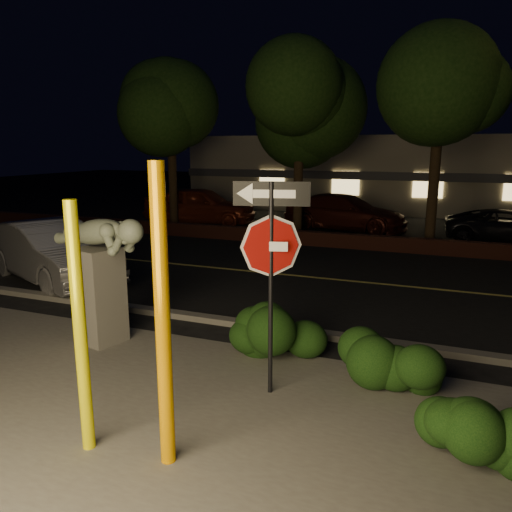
% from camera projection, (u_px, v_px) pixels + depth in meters
% --- Properties ---
extents(ground, '(90.00, 90.00, 0.00)m').
position_uv_depth(ground, '(343.00, 256.00, 16.06)').
color(ground, black).
rests_on(ground, ground).
extents(patio, '(14.00, 6.00, 0.02)m').
position_uv_depth(patio, '(155.00, 437.00, 6.07)').
color(patio, '#4C4944').
rests_on(patio, ground).
extents(road, '(80.00, 8.00, 0.01)m').
position_uv_depth(road, '(320.00, 278.00, 13.34)').
color(road, black).
rests_on(road, ground).
extents(lane_marking, '(80.00, 0.12, 0.00)m').
position_uv_depth(lane_marking, '(320.00, 278.00, 13.34)').
color(lane_marking, '#B5A648').
rests_on(lane_marking, road).
extents(curb, '(80.00, 0.25, 0.12)m').
position_uv_depth(curb, '(266.00, 327.00, 9.60)').
color(curb, '#4C4944').
rests_on(curb, ground).
extents(brick_wall, '(40.00, 0.35, 0.50)m').
position_uv_depth(brick_wall, '(351.00, 241.00, 17.19)').
color(brick_wall, '#3F1B14').
rests_on(brick_wall, ground).
extents(parking_lot, '(40.00, 12.00, 0.01)m').
position_uv_depth(parking_lot, '(375.00, 224.00, 22.42)').
color(parking_lot, black).
rests_on(parking_lot, ground).
extents(building, '(22.00, 10.20, 4.00)m').
position_uv_depth(building, '(397.00, 171.00, 29.25)').
color(building, gray).
rests_on(building, ground).
extents(tree_far_a, '(4.60, 4.60, 7.43)m').
position_uv_depth(tree_far_a, '(170.00, 99.00, 20.49)').
color(tree_far_a, black).
rests_on(tree_far_a, ground).
extents(tree_far_b, '(5.20, 5.20, 8.41)m').
position_uv_depth(tree_far_b, '(300.00, 75.00, 18.55)').
color(tree_far_b, black).
rests_on(tree_far_b, ground).
extents(tree_far_c, '(4.80, 4.80, 7.84)m').
position_uv_depth(tree_far_c, '(442.00, 78.00, 16.49)').
color(tree_far_c, black).
rests_on(tree_far_c, ground).
extents(yellow_pole_left, '(0.15, 0.15, 2.93)m').
position_uv_depth(yellow_pole_left, '(80.00, 331.00, 5.54)').
color(yellow_pole_left, '#E0D807').
rests_on(yellow_pole_left, ground).
extents(yellow_pole_right, '(0.17, 0.17, 3.34)m').
position_uv_depth(yellow_pole_right, '(163.00, 321.00, 5.25)').
color(yellow_pole_right, '#E19200').
rests_on(yellow_pole_right, ground).
extents(signpost, '(1.00, 0.29, 3.02)m').
position_uv_depth(signpost, '(271.00, 247.00, 6.70)').
color(signpost, black).
rests_on(signpost, ground).
extents(sculpture, '(2.17, 1.10, 2.33)m').
position_uv_depth(sculpture, '(99.00, 265.00, 8.69)').
color(sculpture, '#4C4944').
rests_on(sculpture, ground).
extents(hedge_center, '(1.88, 1.12, 0.92)m').
position_uv_depth(hedge_center, '(284.00, 332.00, 8.24)').
color(hedge_center, black).
rests_on(hedge_center, ground).
extents(hedge_right, '(1.60, 0.99, 0.99)m').
position_uv_depth(hedge_right, '(393.00, 355.00, 7.24)').
color(hedge_right, black).
rests_on(hedge_right, ground).
extents(hedge_far_right, '(1.44, 1.04, 0.91)m').
position_uv_depth(hedge_far_right, '(482.00, 427.00, 5.46)').
color(hedge_far_right, black).
rests_on(hedge_far_right, ground).
extents(silver_sedan, '(5.04, 3.37, 1.57)m').
position_uv_depth(silver_sedan, '(52.00, 251.00, 12.96)').
color(silver_sedan, silver).
rests_on(silver_sedan, ground).
extents(parked_car_red, '(5.20, 2.66, 1.69)m').
position_uv_depth(parked_car_red, '(200.00, 205.00, 22.38)').
color(parked_car_red, maroon).
rests_on(parked_car_red, ground).
extents(parked_car_darkred, '(5.35, 2.73, 1.49)m').
position_uv_depth(parked_car_darkred, '(345.00, 212.00, 20.85)').
color(parked_car_darkred, '#3E140E').
rests_on(parked_car_darkred, ground).
extents(parked_car_dark, '(4.32, 2.01, 1.20)m').
position_uv_depth(parked_car_dark, '(508.00, 226.00, 18.13)').
color(parked_car_dark, black).
rests_on(parked_car_dark, ground).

